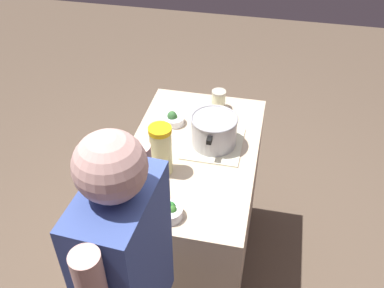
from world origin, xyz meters
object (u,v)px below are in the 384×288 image
Objects in this scene: lemonade_pitcher at (161,150)px; broccoli_bowl_center at (169,211)px; cooking_pot at (214,130)px; mason_jar at (219,100)px; broccoli_bowl_front at (173,119)px.

broccoli_bowl_center is at bearing 21.41° from lemonade_pitcher.
cooking_pot reaches higher than mason_jar.
cooking_pot is 2.60× the size of broccoli_bowl_center.
broccoli_bowl_front reaches higher than broccoli_bowl_center.
lemonade_pitcher is at bearing -158.59° from broccoli_bowl_center.
lemonade_pitcher reaches higher than cooking_pot.
broccoli_bowl_front is 0.67m from broccoli_bowl_center.
cooking_pot reaches higher than broccoli_bowl_center.
mason_jar is 0.29m from broccoli_bowl_front.
broccoli_bowl_front is at bearing -167.36° from broccoli_bowl_center.
cooking_pot is 0.53m from broccoli_bowl_center.
lemonade_pitcher is 2.24× the size of broccoli_bowl_front.
broccoli_bowl_front is 0.97× the size of broccoli_bowl_center.
mason_jar is 0.86m from broccoli_bowl_center.
broccoli_bowl_center is (0.27, 0.11, -0.10)m from lemonade_pitcher.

